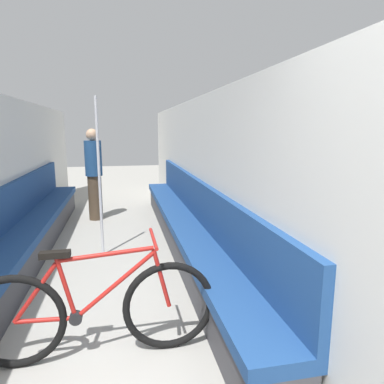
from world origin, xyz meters
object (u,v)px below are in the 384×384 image
object	(u,v)px
bench_seat_row_left	(25,238)
passenger_standing	(94,173)
bicycle	(95,311)
bench_seat_row_right	(186,228)
grab_pole_near	(100,181)

from	to	relation	value
bench_seat_row_left	passenger_standing	xyz separation A→B (m)	(0.73, 1.95, 0.54)
bicycle	passenger_standing	xyz separation A→B (m)	(-0.26, 4.03, 0.49)
bench_seat_row_left	bicycle	xyz separation A→B (m)	(0.98, -2.07, 0.05)
bench_seat_row_right	grab_pole_near	xyz separation A→B (m)	(-1.12, 0.05, 0.68)
bench_seat_row_left	grab_pole_near	size ratio (longest dim) A/B	2.92
bicycle	passenger_standing	distance (m)	4.07
grab_pole_near	passenger_standing	distance (m)	1.92
bench_seat_row_right	passenger_standing	distance (m)	2.42
bicycle	grab_pole_near	world-z (taller)	grab_pole_near
bench_seat_row_left	passenger_standing	bearing A→B (deg)	69.64
bicycle	bench_seat_row_left	bearing A→B (deg)	129.14
bench_seat_row_left	grab_pole_near	distance (m)	1.16
bench_seat_row_left	bench_seat_row_right	size ratio (longest dim) A/B	1.00
grab_pole_near	passenger_standing	size ratio (longest dim) A/B	1.24
bicycle	bench_seat_row_right	bearing A→B (deg)	76.58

